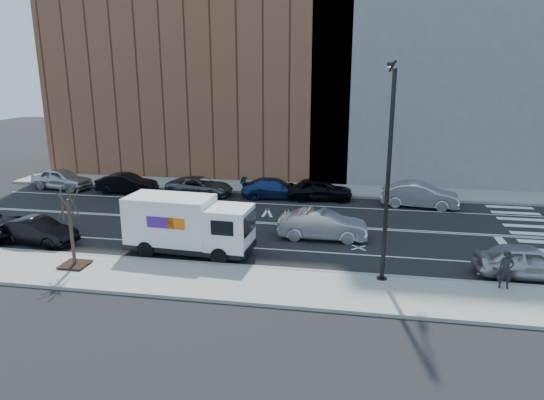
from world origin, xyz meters
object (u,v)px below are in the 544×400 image
(fedex_van, at_px, (188,225))
(far_parked_b, at_px, (127,183))
(driving_sedan, at_px, (323,225))
(near_parked_front, at_px, (528,261))
(far_parked_a, at_px, (62,179))
(pedestrian, at_px, (506,269))

(fedex_van, relative_size, far_parked_b, 1.45)
(driving_sedan, relative_size, near_parked_front, 1.07)
(far_parked_a, height_order, far_parked_b, far_parked_a)
(near_parked_front, height_order, pedestrian, pedestrian)
(driving_sedan, bearing_deg, far_parked_b, 62.40)
(far_parked_b, bearing_deg, near_parked_front, -115.75)
(driving_sedan, height_order, near_parked_front, driving_sedan)
(fedex_van, relative_size, near_parked_front, 1.45)
(far_parked_b, height_order, driving_sedan, driving_sedan)
(near_parked_front, xyz_separation_m, pedestrian, (-1.37, -1.65, 0.21))
(fedex_van, bearing_deg, near_parked_front, 3.13)
(far_parked_b, height_order, pedestrian, pedestrian)
(far_parked_a, distance_m, near_parked_front, 32.34)
(far_parked_b, xyz_separation_m, driving_sedan, (15.22, -7.68, 0.06))
(fedex_van, distance_m, far_parked_a, 18.39)
(far_parked_a, relative_size, far_parked_b, 1.06)
(fedex_van, distance_m, driving_sedan, 7.33)
(far_parked_a, bearing_deg, driving_sedan, -104.03)
(pedestrian, bearing_deg, far_parked_b, 152.36)
(fedex_van, xyz_separation_m, far_parked_a, (-14.36, 11.47, -0.72))
(driving_sedan, bearing_deg, far_parked_a, 68.02)
(far_parked_b, distance_m, near_parked_front, 27.03)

